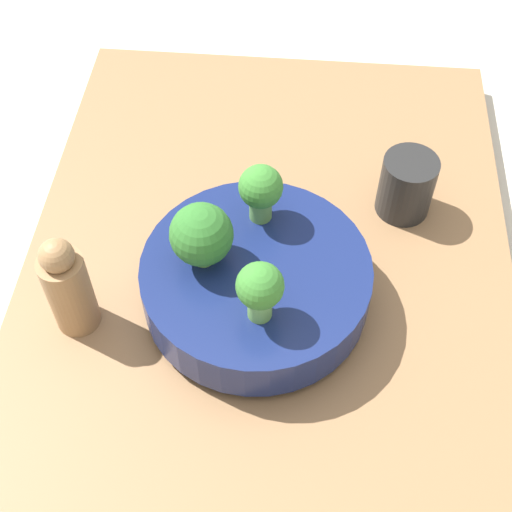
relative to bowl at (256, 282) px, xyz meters
The scene contains 8 objects.
ground_plane 0.09m from the bowl, 22.68° to the left, with size 6.00×6.00×0.00m, color beige.
table 0.07m from the bowl, 22.68° to the left, with size 0.98×0.61×0.04m.
bowl is the anchor object (origin of this frame).
broccoli_floret_right 0.10m from the bowl, ahead, with size 0.05×0.05×0.08m.
broccoli_floret_left 0.11m from the bowl, behind, with size 0.05×0.05×0.08m.
broccoli_floret_front 0.10m from the bowl, 95.11° to the right, with size 0.07×0.07×0.08m.
cup 0.25m from the bowl, 132.92° to the left, with size 0.07×0.07×0.09m.
pepper_mill 0.21m from the bowl, 78.32° to the right, with size 0.05×0.05×0.14m.
Camera 1 is at (0.45, 0.03, 0.76)m, focal length 50.00 mm.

